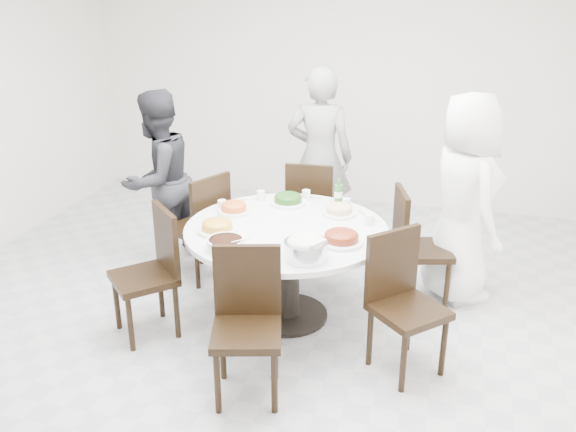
% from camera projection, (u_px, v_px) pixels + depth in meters
% --- Properties ---
extents(floor, '(6.00, 6.00, 0.01)m').
position_uv_depth(floor, '(273.00, 331.00, 4.55)').
color(floor, '#B6B7BB').
rests_on(floor, ground).
extents(wall_back, '(6.00, 0.01, 2.80)m').
position_uv_depth(wall_back, '(349.00, 80.00, 6.73)').
color(wall_back, white).
rests_on(wall_back, ground).
extents(dining_table, '(1.50, 1.50, 0.75)m').
position_uv_depth(dining_table, '(286.00, 273.00, 4.61)').
color(dining_table, white).
rests_on(dining_table, floor).
extents(chair_ne, '(0.52, 0.52, 0.95)m').
position_uv_depth(chair_ne, '(423.00, 247.00, 4.80)').
color(chair_ne, black).
rests_on(chair_ne, floor).
extents(chair_n, '(0.44, 0.44, 0.95)m').
position_uv_depth(chair_n, '(312.00, 209.00, 5.60)').
color(chair_n, black).
rests_on(chair_n, floor).
extents(chair_nw, '(0.56, 0.56, 0.95)m').
position_uv_depth(chair_nw, '(197.00, 225.00, 5.23)').
color(chair_nw, black).
rests_on(chair_nw, floor).
extents(chair_sw, '(0.59, 0.59, 0.95)m').
position_uv_depth(chair_sw, '(143.00, 275.00, 4.36)').
color(chair_sw, black).
rests_on(chair_sw, floor).
extents(chair_s, '(0.52, 0.52, 0.95)m').
position_uv_depth(chair_s, '(246.00, 330.00, 3.69)').
color(chair_s, black).
rests_on(chair_s, floor).
extents(chair_se, '(0.59, 0.59, 0.95)m').
position_uv_depth(chair_se, '(409.00, 308.00, 3.93)').
color(chair_se, black).
rests_on(chair_se, floor).
extents(diner_right, '(0.87, 0.98, 1.68)m').
position_uv_depth(diner_right, '(463.00, 199.00, 4.77)').
color(diner_right, white).
rests_on(diner_right, floor).
extents(diner_middle, '(0.65, 0.44, 1.72)m').
position_uv_depth(diner_middle, '(320.00, 158.00, 5.78)').
color(diner_middle, black).
rests_on(diner_middle, floor).
extents(diner_left, '(0.80, 0.91, 1.58)m').
position_uv_depth(diner_left, '(158.00, 180.00, 5.37)').
color(diner_left, '#212227').
rests_on(diner_left, floor).
extents(dish_greens, '(0.28, 0.28, 0.07)m').
position_uv_depth(dish_greens, '(288.00, 200.00, 4.91)').
color(dish_greens, white).
rests_on(dish_greens, dining_table).
extents(dish_pale, '(0.25, 0.25, 0.07)m').
position_uv_depth(dish_pale, '(339.00, 211.00, 4.69)').
color(dish_pale, white).
rests_on(dish_pale, dining_table).
extents(dish_orange, '(0.25, 0.25, 0.07)m').
position_uv_depth(dish_orange, '(234.00, 209.00, 4.74)').
color(dish_orange, white).
rests_on(dish_orange, dining_table).
extents(dish_redbrown, '(0.30, 0.30, 0.08)m').
position_uv_depth(dish_redbrown, '(341.00, 238.00, 4.19)').
color(dish_redbrown, white).
rests_on(dish_redbrown, dining_table).
extents(dish_tofu, '(0.29, 0.29, 0.07)m').
position_uv_depth(dish_tofu, '(217.00, 227.00, 4.38)').
color(dish_tofu, white).
rests_on(dish_tofu, dining_table).
extents(rice_bowl, '(0.29, 0.29, 0.12)m').
position_uv_depth(rice_bowl, '(306.00, 250.00, 3.96)').
color(rice_bowl, silver).
rests_on(rice_bowl, dining_table).
extents(soup_bowl, '(0.26, 0.26, 0.08)m').
position_uv_depth(soup_bowl, '(226.00, 244.00, 4.10)').
color(soup_bowl, white).
rests_on(soup_bowl, dining_table).
extents(beverage_bottle, '(0.06, 0.06, 0.22)m').
position_uv_depth(beverage_bottle, '(338.00, 192.00, 4.86)').
color(beverage_bottle, '#2B6628').
rests_on(beverage_bottle, dining_table).
extents(tea_cups, '(0.07, 0.07, 0.08)m').
position_uv_depth(tea_cups, '(311.00, 194.00, 5.03)').
color(tea_cups, white).
rests_on(tea_cups, dining_table).
extents(chopsticks, '(0.24, 0.04, 0.01)m').
position_uv_depth(chopsticks, '(304.00, 198.00, 5.04)').
color(chopsticks, tan).
rests_on(chopsticks, dining_table).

